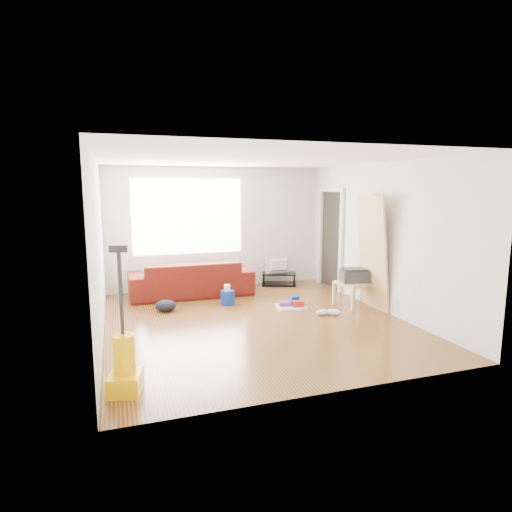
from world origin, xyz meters
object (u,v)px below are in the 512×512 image
object	(u,v)px
vacuum	(125,365)
bucket	(228,304)
sofa	(192,295)
side_table	(354,286)
tv_stand	(279,279)
cleaning_tray	(292,305)
backpack	(166,311)

from	to	relation	value
vacuum	bucket	bearing A→B (deg)	71.58
sofa	side_table	bearing A→B (deg)	147.75
tv_stand	cleaning_tray	bearing A→B (deg)	-82.46
tv_stand	cleaning_tray	size ratio (longest dim) A/B	1.49
tv_stand	bucket	bearing A→B (deg)	-119.96
tv_stand	cleaning_tray	world-z (taller)	tv_stand
side_table	bucket	bearing A→B (deg)	159.76
backpack	side_table	bearing A→B (deg)	1.13
tv_stand	backpack	xyz separation A→B (m)	(-2.55, -1.23, -0.14)
backpack	vacuum	world-z (taller)	vacuum
cleaning_tray	bucket	bearing A→B (deg)	150.73
cleaning_tray	backpack	bearing A→B (deg)	167.36
tv_stand	vacuum	distance (m)	5.19
bucket	backpack	size ratio (longest dim) A/B	0.71
side_table	sofa	bearing A→B (deg)	147.75
sofa	backpack	bearing A→B (deg)	57.85
vacuum	sofa	bearing A→B (deg)	84.49
bucket	cleaning_tray	distance (m)	1.16
tv_stand	side_table	world-z (taller)	side_table
cleaning_tray	vacuum	distance (m)	3.68
cleaning_tray	backpack	world-z (taller)	cleaning_tray
sofa	vacuum	size ratio (longest dim) A/B	1.55
sofa	cleaning_tray	world-z (taller)	sofa
bucket	vacuum	xyz separation A→B (m)	(-1.84, -2.88, 0.28)
side_table	backpack	distance (m)	3.31
tv_stand	cleaning_tray	distance (m)	1.76
cleaning_tray	backpack	xyz separation A→B (m)	(-2.11, 0.47, -0.05)
sofa	cleaning_tray	xyz separation A→B (m)	(1.51, -1.43, 0.05)
bucket	cleaning_tray	xyz separation A→B (m)	(1.01, -0.57, 0.05)
tv_stand	backpack	distance (m)	2.83
bucket	vacuum	size ratio (longest dim) A/B	0.17
tv_stand	bucket	world-z (taller)	tv_stand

